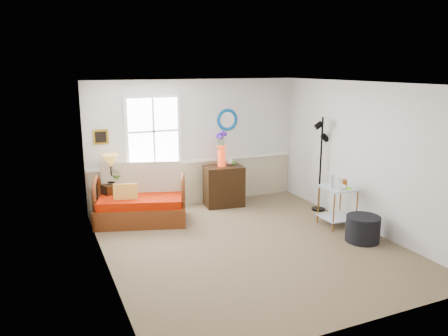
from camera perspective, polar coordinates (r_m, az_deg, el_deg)
name	(u,v)px	position (r m, az deg, el deg)	size (l,w,h in m)	color
floor	(250,245)	(7.25, 3.39, -10.03)	(4.50, 5.00, 0.01)	brown
ceiling	(252,83)	(6.67, 3.69, 10.96)	(4.50, 5.00, 0.01)	white
walls	(251,168)	(6.84, 3.53, 0.02)	(4.51, 5.01, 2.60)	silver
wainscot	(197,183)	(9.26, -3.56, -1.91)	(4.46, 0.02, 0.90)	tan
chair_rail	(197,161)	(9.14, -3.58, 0.92)	(4.46, 0.04, 0.06)	white
window	(153,131)	(8.76, -9.20, 4.76)	(1.14, 0.06, 1.44)	white
picture	(101,137)	(8.58, -15.82, 3.93)	(0.28, 0.03, 0.28)	gold
mirror	(227,120)	(9.27, 0.41, 6.33)	(0.47, 0.47, 0.07)	#0069BD
loveseat	(141,195)	(8.24, -10.85, -3.42)	(1.63, 0.93, 1.07)	brown
throw_pillow	(126,195)	(8.14, -12.73, -3.52)	(0.43, 0.11, 0.43)	#C77423
lamp_stand	(111,200)	(8.68, -14.55, -4.10)	(0.38, 0.38, 0.68)	black
table_lamp	(111,169)	(8.52, -14.56, -0.13)	(0.31, 0.31, 0.56)	gold
potted_plant	(117,175)	(8.61, -13.75, -0.85)	(0.34, 0.37, 0.29)	#427C2E
cabinet	(224,186)	(9.09, -0.02, -2.36)	(0.78, 0.50, 0.84)	black
flower_vase	(222,149)	(8.94, -0.32, 2.47)	(0.21, 0.21, 0.71)	red
side_table	(337,206)	(8.22, 14.56, -4.89)	(0.58, 0.58, 0.73)	#AA6F28
tabletop_items	(340,181)	(8.07, 14.85, -1.65)	(0.40, 0.40, 0.24)	silver
floor_lamp	(321,164)	(8.88, 12.49, 0.46)	(0.27, 0.27, 1.90)	black
ottoman	(363,229)	(7.68, 17.67, -7.57)	(0.56, 0.56, 0.43)	black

